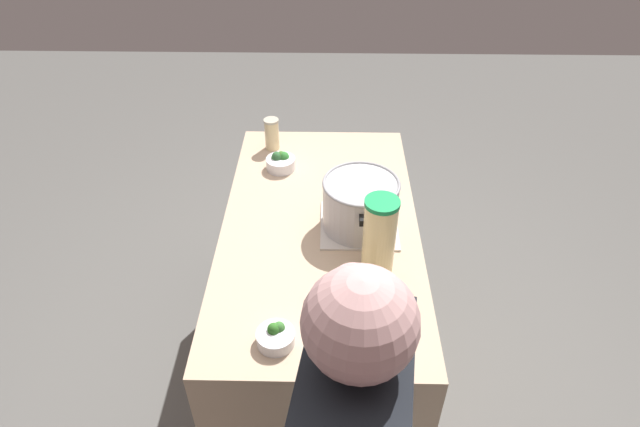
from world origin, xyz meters
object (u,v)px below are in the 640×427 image
at_px(broccoli_bowl_center, 276,336).
at_px(broccoli_bowl_front, 281,162).
at_px(cooking_pot, 360,203).
at_px(mason_jar, 272,134).
at_px(lemonade_pitcher, 379,237).

bearing_deg(broccoli_bowl_center, broccoli_bowl_front, -176.52).
height_order(cooking_pot, mason_jar, cooking_pot).
distance_m(cooking_pot, broccoli_bowl_front, 0.51).
xyz_separation_m(cooking_pot, broccoli_bowl_center, (0.55, -0.27, -0.08)).
bearing_deg(mason_jar, lemonade_pitcher, 28.42).
relative_size(cooking_pot, lemonade_pitcher, 1.18).
bearing_deg(mason_jar, broccoli_bowl_front, 17.12).
distance_m(mason_jar, broccoli_bowl_center, 1.11).
relative_size(lemonade_pitcher, broccoli_bowl_center, 2.57).
xyz_separation_m(lemonade_pitcher, broccoli_bowl_center, (0.31, -0.32, -0.12)).
relative_size(mason_jar, broccoli_bowl_front, 1.16).
relative_size(broccoli_bowl_front, broccoli_bowl_center, 1.09).
bearing_deg(broccoli_bowl_center, mason_jar, -174.41).
distance_m(lemonade_pitcher, broccoli_bowl_front, 0.74).
distance_m(cooking_pot, lemonade_pitcher, 0.24).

